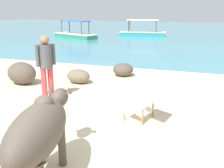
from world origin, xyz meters
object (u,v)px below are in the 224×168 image
Objects in this scene: cow at (39,130)px; person_standing at (46,63)px; deck_chair_far at (146,103)px; boat_teal at (142,32)px; boat_green at (75,34)px.

person_standing reaches higher than cow.
boat_teal is (-3.59, 16.39, -0.13)m from deck_chair_far.
deck_chair_far is at bearing 142.82° from boat_green.
cow is at bearing -90.60° from boat_teal.
deck_chair_far is 16.78m from boat_teal.
boat_green is (-8.10, 13.40, -0.13)m from deck_chair_far.
deck_chair_far is (0.93, 2.43, -0.37)m from cow.
deck_chair_far is at bearing -156.66° from person_standing.
person_standing reaches higher than boat_teal.
cow is 17.38m from boat_green.
cow is 2.38× the size of deck_chair_far.
boat_teal reaches higher than deck_chair_far.
boat_teal is at bearing -51.98° from person_standing.
boat_green reaches higher than cow.
boat_green is (-7.18, 15.82, -0.51)m from cow.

